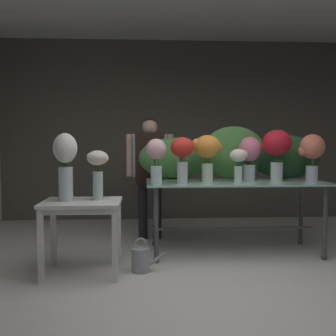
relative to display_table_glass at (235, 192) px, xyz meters
name	(u,v)px	position (x,y,z in m)	size (l,w,h in m)	color
ground_plane	(191,246)	(-0.47, 0.32, -0.71)	(7.75, 7.75, 0.00)	silver
wall_back	(179,131)	(-0.47, 2.08, 0.75)	(5.93, 0.12, 2.92)	#5B564C
display_table_glass	(235,192)	(0.00, 0.00, 0.00)	(2.04, 0.85, 0.84)	#A5D5C8
side_table_white	(82,211)	(-1.65, -0.62, -0.09)	(0.75, 0.57, 0.72)	white
florist	(150,165)	(-0.97, 0.70, 0.27)	(0.62, 0.24, 1.58)	#232328
foliage_backdrop	(227,156)	(-0.04, 0.31, 0.41)	(2.25, 0.28, 0.64)	#477F3D
vase_ivory_snapdragons	(239,160)	(0.01, -0.12, 0.37)	(0.20, 0.19, 0.37)	silver
vase_scarlet_peonies	(183,153)	(-0.63, -0.20, 0.45)	(0.27, 0.26, 0.50)	silver
vase_sunset_roses	(207,151)	(-0.33, -0.03, 0.48)	(0.34, 0.30, 0.53)	silver
vase_crimson_freesia	(277,147)	(0.47, -0.03, 0.52)	(0.34, 0.33, 0.59)	silver
vase_blush_tulips	(156,157)	(-0.92, -0.31, 0.42)	(0.21, 0.21, 0.49)	silver
vase_rosy_anemones	(250,154)	(0.18, 0.08, 0.44)	(0.26, 0.26, 0.51)	silver
vase_coral_dahlias	(312,151)	(0.89, -0.02, 0.47)	(0.31, 0.28, 0.54)	silver
vase_white_roses_tall	(65,162)	(-1.80, -0.62, 0.39)	(0.23, 0.23, 0.65)	silver
vase_cream_lisianthus_tall	(98,169)	(-1.50, -0.57, 0.32)	(0.21, 0.21, 0.49)	silver
watering_can	(141,259)	(-1.08, -0.60, -0.58)	(0.35, 0.18, 0.34)	#999EA3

